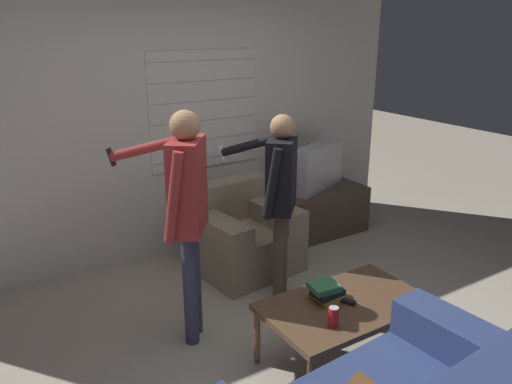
% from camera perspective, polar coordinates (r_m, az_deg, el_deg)
% --- Properties ---
extents(ground_plane, '(16.00, 16.00, 0.00)m').
position_cam_1_polar(ground_plane, '(3.72, 4.49, -17.55)').
color(ground_plane, '#B2A893').
extents(wall_back, '(5.20, 0.08, 2.55)m').
position_cam_1_polar(wall_back, '(4.87, -9.38, 7.58)').
color(wall_back, silver).
rests_on(wall_back, ground_plane).
extents(armchair_beige, '(0.95, 0.88, 0.79)m').
position_cam_1_polar(armchair_beige, '(4.67, -1.60, -5.05)').
color(armchair_beige, gray).
rests_on(armchair_beige, ground_plane).
extents(coffee_table, '(1.09, 0.65, 0.45)m').
position_cam_1_polar(coffee_table, '(3.44, 10.11, -12.91)').
color(coffee_table, brown).
rests_on(coffee_table, ground_plane).
extents(tv_stand, '(1.05, 0.59, 0.51)m').
position_cam_1_polar(tv_stand, '(5.51, 6.84, -2.09)').
color(tv_stand, '#4C3D2D').
rests_on(tv_stand, ground_plane).
extents(tv, '(0.78, 0.46, 0.48)m').
position_cam_1_polar(tv, '(5.36, 7.02, 2.86)').
color(tv, '#B2B2B7').
rests_on(tv, tv_stand).
extents(person_left_standing, '(0.57, 0.77, 1.68)m').
position_cam_1_polar(person_left_standing, '(3.39, -7.96, -1.09)').
color(person_left_standing, '#33384C').
rests_on(person_left_standing, ground_plane).
extents(person_right_standing, '(0.49, 0.77, 1.55)m').
position_cam_1_polar(person_right_standing, '(3.95, 2.75, 0.64)').
color(person_right_standing, '#4C4233').
rests_on(person_right_standing, ground_plane).
extents(book_stack, '(0.22, 0.19, 0.12)m').
position_cam_1_polar(book_stack, '(3.41, 8.01, -11.20)').
color(book_stack, gold).
rests_on(book_stack, coffee_table).
extents(soda_can, '(0.07, 0.07, 0.13)m').
position_cam_1_polar(soda_can, '(3.15, 8.85, -13.88)').
color(soda_can, red).
rests_on(soda_can, coffee_table).
extents(spare_remote, '(0.10, 0.13, 0.02)m').
position_cam_1_polar(spare_remote, '(3.41, 10.21, -12.16)').
color(spare_remote, black).
rests_on(spare_remote, coffee_table).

